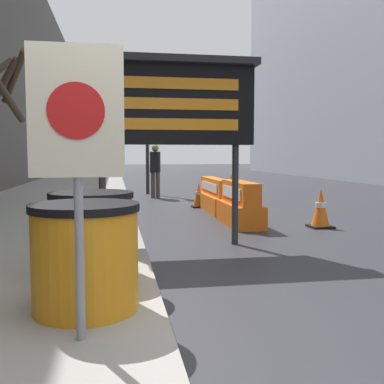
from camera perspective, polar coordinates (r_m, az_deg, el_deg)
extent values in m
plane|color=#2D2D33|center=(3.21, -2.20, -20.41)|extent=(120.00, 120.00, 0.00)
cylinder|color=#4C3D2D|center=(12.34, -22.71, 12.86)|extent=(0.94, 0.86, 1.14)
cylinder|color=#4C3D2D|center=(12.35, -21.64, 13.41)|extent=(0.94, 1.31, 1.24)
cylinder|color=#4C3D2D|center=(11.59, -22.27, 10.88)|extent=(0.57, 1.25, 1.07)
cylinder|color=orange|center=(3.64, -13.37, -8.48)|extent=(0.82, 0.82, 0.78)
cylinder|color=black|center=(3.57, -13.50, -1.89)|extent=(0.85, 0.85, 0.06)
cylinder|color=orange|center=(4.68, -12.60, -5.50)|extent=(0.82, 0.82, 0.78)
cylinder|color=black|center=(4.62, -12.70, -0.37)|extent=(0.85, 0.85, 0.06)
cylinder|color=gray|center=(3.00, -14.15, -4.43)|extent=(0.06, 0.06, 1.49)
cube|color=beige|center=(2.95, -14.48, 9.92)|extent=(0.59, 0.04, 0.83)
cylinder|color=red|center=(2.93, -14.52, 9.96)|extent=(0.36, 0.01, 0.36)
cylinder|color=#28282B|center=(6.59, -11.30, -0.63)|extent=(0.10, 0.10, 1.51)
cylinder|color=#28282B|center=(6.83, 5.50, -0.38)|extent=(0.10, 0.10, 1.51)
cube|color=black|center=(6.65, -2.80, 11.02)|extent=(2.47, 0.24, 1.16)
cube|color=#28282B|center=(6.67, -2.74, 16.45)|extent=(2.59, 0.34, 0.10)
cube|color=orange|center=(6.56, -2.67, 13.65)|extent=(1.97, 0.02, 0.16)
cube|color=orange|center=(6.52, -2.66, 11.14)|extent=(1.97, 0.02, 0.16)
cube|color=orange|center=(6.49, -2.65, 8.60)|extent=(1.97, 0.02, 0.16)
cube|color=orange|center=(8.79, 6.11, -2.80)|extent=(0.57, 1.61, 0.42)
cube|color=orange|center=(8.75, 6.14, -0.05)|extent=(0.34, 1.61, 0.42)
cube|color=white|center=(8.70, 4.97, -0.06)|extent=(0.02, 1.29, 0.21)
cube|color=orange|center=(10.90, 2.97, -1.38)|extent=(0.50, 2.16, 0.40)
cube|color=orange|center=(10.86, 2.98, 0.70)|extent=(0.30, 2.16, 0.40)
cube|color=white|center=(10.83, 2.15, 0.69)|extent=(0.02, 1.73, 0.20)
cube|color=black|center=(8.78, 15.97, -4.23)|extent=(0.42, 0.42, 0.04)
cone|color=orange|center=(8.73, 16.03, -1.82)|extent=(0.33, 0.33, 0.70)
cylinder|color=white|center=(8.73, 16.03, -1.59)|extent=(0.19, 0.19, 0.10)
cube|color=black|center=(13.88, 4.97, -0.80)|extent=(0.42, 0.42, 0.04)
cone|color=orange|center=(13.85, 4.98, 0.75)|extent=(0.34, 0.34, 0.72)
cylinder|color=white|center=(13.85, 4.98, 0.90)|extent=(0.19, 0.19, 0.10)
cube|color=black|center=(11.64, 0.86, -1.86)|extent=(0.36, 0.36, 0.04)
cone|color=orange|center=(11.61, 0.86, -0.29)|extent=(0.29, 0.29, 0.60)
cylinder|color=white|center=(11.61, 0.86, -0.15)|extent=(0.16, 0.16, 0.08)
cylinder|color=#2D2D30|center=(15.64, -5.69, 7.26)|extent=(0.12, 0.12, 4.10)
cube|color=#23281E|center=(15.64, -5.70, 13.25)|extent=(0.28, 0.28, 0.84)
sphere|color=#360605|center=(15.54, -5.67, 14.36)|extent=(0.15, 0.15, 0.15)
sphere|color=gold|center=(15.49, -5.66, 13.34)|extent=(0.15, 0.15, 0.15)
sphere|color=black|center=(15.45, -5.65, 12.31)|extent=(0.15, 0.15, 0.15)
cylinder|color=#514C42|center=(14.13, -4.98, 0.87)|extent=(0.13, 0.13, 0.81)
cylinder|color=#514C42|center=(14.14, -4.36, 0.87)|extent=(0.13, 0.13, 0.81)
cube|color=black|center=(14.11, -4.69, 3.83)|extent=(0.36, 0.49, 0.64)
sphere|color=#8A964C|center=(14.10, -4.70, 5.59)|extent=(0.22, 0.22, 0.22)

